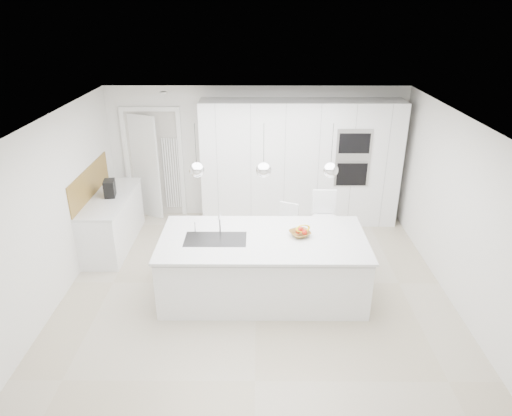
{
  "coord_description": "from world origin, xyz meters",
  "views": [
    {
      "loc": [
        0.03,
        -5.78,
        3.83
      ],
      "look_at": [
        0.0,
        0.3,
        1.1
      ],
      "focal_mm": 32.0,
      "sensor_mm": 36.0,
      "label": 1
    }
  ],
  "objects_px": {
    "bar_stool_left": "(289,235)",
    "bar_stool_right": "(324,229)",
    "fruit_bowl": "(300,234)",
    "island_base": "(263,269)",
    "espresso_machine": "(110,188)"
  },
  "relations": [
    {
      "from": "fruit_bowl",
      "to": "bar_stool_right",
      "type": "distance_m",
      "value": 1.02
    },
    {
      "from": "fruit_bowl",
      "to": "bar_stool_left",
      "type": "bearing_deg",
      "value": 96.19
    },
    {
      "from": "bar_stool_left",
      "to": "espresso_machine",
      "type": "bearing_deg",
      "value": -168.03
    },
    {
      "from": "espresso_machine",
      "to": "bar_stool_left",
      "type": "bearing_deg",
      "value": -20.81
    },
    {
      "from": "bar_stool_right",
      "to": "bar_stool_left",
      "type": "bearing_deg",
      "value": -176.74
    },
    {
      "from": "fruit_bowl",
      "to": "bar_stool_right",
      "type": "bearing_deg",
      "value": 61.22
    },
    {
      "from": "bar_stool_left",
      "to": "bar_stool_right",
      "type": "distance_m",
      "value": 0.56
    },
    {
      "from": "island_base",
      "to": "espresso_machine",
      "type": "bearing_deg",
      "value": 149.05
    },
    {
      "from": "fruit_bowl",
      "to": "island_base",
      "type": "bearing_deg",
      "value": -167.93
    },
    {
      "from": "bar_stool_left",
      "to": "bar_stool_right",
      "type": "bearing_deg",
      "value": 25.35
    },
    {
      "from": "fruit_bowl",
      "to": "bar_stool_left",
      "type": "xyz_separation_m",
      "value": [
        -0.09,
        0.82,
        -0.45
      ]
    },
    {
      "from": "bar_stool_left",
      "to": "bar_stool_right",
      "type": "height_order",
      "value": "bar_stool_right"
    },
    {
      "from": "fruit_bowl",
      "to": "espresso_machine",
      "type": "height_order",
      "value": "espresso_machine"
    },
    {
      "from": "island_base",
      "to": "espresso_machine",
      "type": "xyz_separation_m",
      "value": [
        -2.53,
        1.52,
        0.61
      ]
    },
    {
      "from": "island_base",
      "to": "bar_stool_right",
      "type": "bearing_deg",
      "value": 44.36
    }
  ]
}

